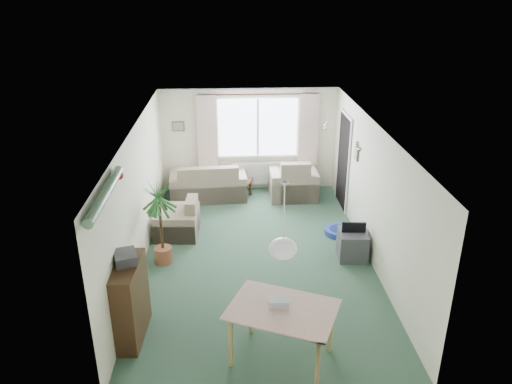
{
  "coord_description": "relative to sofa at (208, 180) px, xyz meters",
  "views": [
    {
      "loc": [
        -0.44,
        -7.76,
        4.6
      ],
      "look_at": [
        0.0,
        0.3,
        1.15
      ],
      "focal_mm": 35.0,
      "sensor_mm": 36.0,
      "label": 1
    }
  ],
  "objects": [
    {
      "name": "tv_cube",
      "position": [
        2.65,
        -2.82,
        -0.17
      ],
      "size": [
        0.54,
        0.59,
        0.5
      ],
      "primitive_type": "cube",
      "rotation": [
        0.0,
        0.0,
        -0.07
      ],
      "color": "#393B3F",
      "rests_on": "ground"
    },
    {
      "name": "bauble_cluster_a",
      "position": [
        2.25,
        -1.85,
        1.8
      ],
      "size": [
        0.2,
        0.2,
        0.2
      ],
      "primitive_type": "sphere",
      "color": "silver"
    },
    {
      "name": "bookshelf",
      "position": [
        -0.89,
        -4.78,
        0.15
      ],
      "size": [
        0.37,
        0.95,
        1.14
      ],
      "primitive_type": "cube",
      "rotation": [
        0.0,
        0.0,
        -0.06
      ],
      "color": "black",
      "rests_on": "ground"
    },
    {
      "name": "photo_frame",
      "position": [
        0.39,
        -0.06,
        0.08
      ],
      "size": [
        0.12,
        0.05,
        0.16
      ],
      "primitive_type": "cube",
      "rotation": [
        0.0,
        0.0,
        -0.27
      ],
      "color": "brown",
      "rests_on": "coffee_table"
    },
    {
      "name": "window",
      "position": [
        1.15,
        0.48,
        1.08
      ],
      "size": [
        1.8,
        0.03,
        1.3
      ],
      "primitive_type": "cube",
      "color": "white"
    },
    {
      "name": "tinsel_garland",
      "position": [
        -0.97,
        -5.05,
        1.86
      ],
      "size": [
        1.6,
        1.6,
        0.12
      ],
      "primitive_type": "cylinder",
      "color": "#196626"
    },
    {
      "name": "armchair_left",
      "position": [
        -0.55,
        -1.78,
        -0.05
      ],
      "size": [
        0.85,
        0.89,
        0.76
      ],
      "primitive_type": "cube",
      "rotation": [
        0.0,
        0.0,
        -1.63
      ],
      "color": "#C4BD94",
      "rests_on": "ground"
    },
    {
      "name": "pet_bed",
      "position": [
        2.6,
        -1.93,
        -0.37
      ],
      "size": [
        0.61,
        0.61,
        0.11
      ],
      "primitive_type": "cylinder",
      "rotation": [
        0.0,
        0.0,
        0.12
      ],
      "color": "navy",
      "rests_on": "ground"
    },
    {
      "name": "coffee_table",
      "position": [
        0.5,
        0.0,
        -0.21
      ],
      "size": [
        1.05,
        0.78,
        0.42
      ],
      "primitive_type": "cube",
      "rotation": [
        0.0,
        0.0,
        -0.31
      ],
      "color": "black",
      "rests_on": "ground"
    },
    {
      "name": "houseplant",
      "position": [
        -0.7,
        -2.82,
        0.35
      ],
      "size": [
        0.81,
        0.81,
        1.55
      ],
      "primitive_type": "cylinder",
      "rotation": [
        0.0,
        0.0,
        0.26
      ],
      "color": "#1E5A1F",
      "rests_on": "ground"
    },
    {
      "name": "bauble_cluster_b",
      "position": [
        2.55,
        -3.05,
        1.8
      ],
      "size": [
        0.2,
        0.2,
        0.2
      ],
      "primitive_type": "sphere",
      "color": "silver"
    },
    {
      "name": "hifi_box",
      "position": [
        -0.9,
        -4.7,
        0.79
      ],
      "size": [
        0.37,
        0.42,
        0.14
      ],
      "primitive_type": "cube",
      "rotation": [
        0.0,
        0.0,
        0.3
      ],
      "color": "#35353A",
      "rests_on": "bookshelf"
    },
    {
      "name": "curtain_right",
      "position": [
        2.3,
        0.38,
        0.85
      ],
      "size": [
        0.45,
        0.08,
        2.0
      ],
      "primitive_type": "cube",
      "color": "beige"
    },
    {
      "name": "ground",
      "position": [
        0.95,
        -2.75,
        -0.42
      ],
      "size": [
        6.5,
        6.5,
        0.0
      ],
      "primitive_type": "plane",
      "color": "#30503C"
    },
    {
      "name": "wall_picture_back",
      "position": [
        -0.65,
        0.48,
        1.13
      ],
      "size": [
        0.28,
        0.03,
        0.22
      ],
      "primitive_type": "cube",
      "color": "brown"
    },
    {
      "name": "gift_box",
      "position": [
        1.09,
        -5.28,
        0.4
      ],
      "size": [
        0.26,
        0.19,
        0.12
      ],
      "primitive_type": "cube",
      "rotation": [
        0.0,
        0.0,
        -0.03
      ],
      "color": "#B8B7C3",
      "rests_on": "dining_table"
    },
    {
      "name": "sofa",
      "position": [
        0.0,
        0.0,
        0.0
      ],
      "size": [
        1.75,
        1.01,
        0.85
      ],
      "primitive_type": "cube",
      "rotation": [
        0.0,
        0.0,
        3.21
      ],
      "color": "beige",
      "rests_on": "ground"
    },
    {
      "name": "dining_table",
      "position": [
        1.13,
        -5.35,
        -0.04
      ],
      "size": [
        1.45,
        1.24,
        0.77
      ],
      "primitive_type": "cube",
      "rotation": [
        0.0,
        0.0,
        -0.41
      ],
      "color": "tan",
      "rests_on": "ground"
    },
    {
      "name": "pendant_lamp",
      "position": [
        1.15,
        -5.05,
        1.06
      ],
      "size": [
        0.36,
        0.36,
        0.36
      ],
      "primitive_type": "sphere",
      "color": "white"
    },
    {
      "name": "doorway",
      "position": [
        2.94,
        -0.55,
        0.58
      ],
      "size": [
        0.03,
        0.95,
        2.0
      ],
      "primitive_type": "cube",
      "color": "black"
    },
    {
      "name": "radiator",
      "position": [
        1.15,
        0.44,
        -0.02
      ],
      "size": [
        1.2,
        0.1,
        0.55
      ],
      "primitive_type": "cube",
      "color": "white"
    },
    {
      "name": "wall_picture_right",
      "position": [
        2.93,
        -1.55,
        1.13
      ],
      "size": [
        0.03,
        0.24,
        0.3
      ],
      "primitive_type": "cube",
      "color": "brown"
    },
    {
      "name": "curtain_left",
      "position": [
        0.0,
        0.38,
        0.85
      ],
      "size": [
        0.45,
        0.08,
        2.0
      ],
      "primitive_type": "cube",
      "color": "beige"
    },
    {
      "name": "curtain_rod",
      "position": [
        1.15,
        0.4,
        1.85
      ],
      "size": [
        2.6,
        0.03,
        0.03
      ],
      "primitive_type": "cube",
      "color": "black"
    },
    {
      "name": "armchair_corner",
      "position": [
        1.93,
        -0.02,
        0.05
      ],
      "size": [
        1.06,
        1.0,
        0.94
      ],
      "primitive_type": "cube",
      "rotation": [
        0.0,
        0.0,
        3.15
      ],
      "color": "beige",
      "rests_on": "ground"
    }
  ]
}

